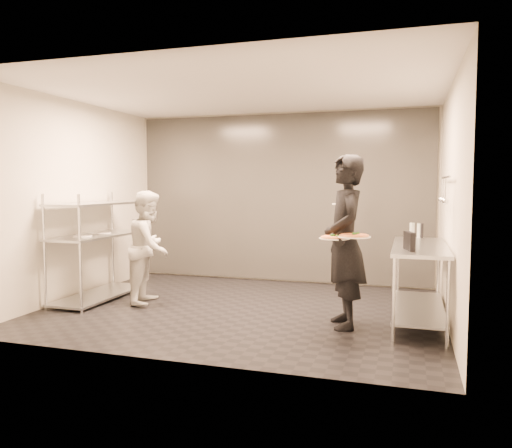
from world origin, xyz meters
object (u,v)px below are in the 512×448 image
(pizza_plate_near, at_px, (334,237))
(pizza_plate_far, at_px, (354,236))
(bottle_dark, at_px, (421,231))
(chef, at_px, (149,247))
(salad_plate, at_px, (344,203))
(prep_counter, at_px, (419,270))
(waiter, at_px, (345,242))
(bottle_clear, at_px, (419,231))
(bottle_green, at_px, (412,231))
(pass_rack, at_px, (98,245))
(pos_monitor, at_px, (409,241))

(pizza_plate_near, height_order, pizza_plate_far, pizza_plate_far)
(bottle_dark, bearing_deg, chef, -167.32)
(chef, height_order, pizza_plate_far, chef)
(chef, xyz_separation_m, salad_plate, (2.65, -0.10, 0.64))
(prep_counter, distance_m, waiter, 0.97)
(salad_plate, bearing_deg, prep_counter, 6.65)
(waiter, distance_m, bottle_dark, 1.47)
(bottle_dark, bearing_deg, bottle_clear, 180.00)
(waiter, height_order, bottle_green, waiter)
(bottle_green, bearing_deg, chef, -171.60)
(prep_counter, bearing_deg, bottle_clear, 89.74)
(waiter, bearing_deg, pass_rack, -115.21)
(bottle_clear, bearing_deg, prep_counter, -90.26)
(pizza_plate_far, bearing_deg, bottle_dark, 63.91)
(bottle_dark, bearing_deg, salad_plate, -134.76)
(pass_rack, xyz_separation_m, prep_counter, (4.33, 0.00, -0.14))
(salad_plate, distance_m, bottle_dark, 1.33)
(pass_rack, relative_size, prep_counter, 0.89)
(waiter, bearing_deg, prep_counter, 97.77)
(salad_plate, relative_size, bottle_clear, 1.51)
(pos_monitor, bearing_deg, bottle_green, 72.51)
(waiter, height_order, bottle_clear, waiter)
(chef, distance_m, bottle_clear, 3.62)
(bottle_dark, bearing_deg, pass_rack, -169.57)
(waiter, xyz_separation_m, bottle_green, (0.73, 0.91, 0.05))
(salad_plate, bearing_deg, pizza_plate_far, -72.42)
(prep_counter, height_order, waiter, waiter)
(prep_counter, bearing_deg, pizza_plate_near, -145.41)
(prep_counter, height_order, bottle_dark, bottle_dark)
(pass_rack, height_order, salad_plate, pass_rack)
(salad_plate, bearing_deg, bottle_clear, 46.07)
(chef, relative_size, pos_monitor, 5.60)
(prep_counter, xyz_separation_m, waiter, (-0.81, -0.41, 0.35))
(pizza_plate_near, relative_size, bottle_dark, 1.73)
(chef, bearing_deg, pass_rack, 79.17)
(pos_monitor, bearing_deg, pizza_plate_far, 177.44)
(chef, relative_size, bottle_dark, 7.95)
(prep_counter, distance_m, chef, 3.52)
(pass_rack, relative_size, salad_plate, 5.55)
(prep_counter, relative_size, bottle_dark, 9.34)
(prep_counter, bearing_deg, pass_rack, -179.97)
(pizza_plate_far, xyz_separation_m, salad_plate, (-0.18, 0.56, 0.33))
(waiter, bearing_deg, bottle_dark, 126.32)
(waiter, relative_size, pizza_plate_far, 5.48)
(pos_monitor, bearing_deg, bottle_clear, 68.94)
(waiter, relative_size, bottle_green, 8.91)
(pizza_plate_near, relative_size, pos_monitor, 1.22)
(pass_rack, distance_m, chef, 0.81)
(chef, bearing_deg, salad_plate, -103.39)
(prep_counter, height_order, salad_plate, salad_plate)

